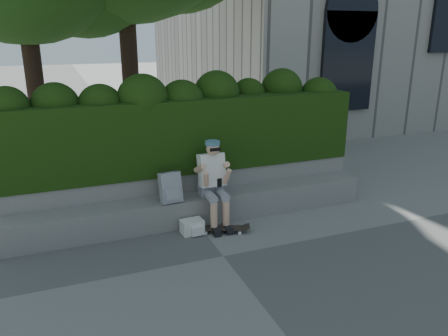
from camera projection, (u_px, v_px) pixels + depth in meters
name	position (u px, v px, depth m)	size (l,w,h in m)	color
ground	(223.00, 256.00, 6.06)	(80.00, 80.00, 0.00)	slate
bench_ledge	(196.00, 209.00, 7.11)	(6.00, 0.45, 0.45)	gray
planter_wall	(187.00, 191.00, 7.49)	(6.00, 0.50, 0.75)	gray
hedge	(182.00, 132.00, 7.40)	(6.00, 1.00, 1.20)	black
person	(213.00, 180.00, 6.87)	(0.40, 0.76, 1.38)	gray
skateboard	(223.00, 228.00, 6.77)	(0.76, 0.44, 0.08)	black
backpack_plaid	(170.00, 187.00, 6.73)	(0.32, 0.17, 0.47)	#AEAEB3
backpack_ground	(192.00, 227.00, 6.74)	(0.34, 0.24, 0.22)	silver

